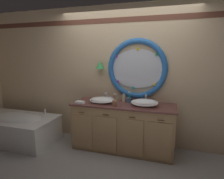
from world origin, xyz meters
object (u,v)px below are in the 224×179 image
Objects in this scene: toothbrush_holder_left at (115,103)px; soap_dispenser at (124,98)px; folded_hand_towel at (80,102)px; bathtub at (16,126)px; sink_basin_right at (144,103)px; sink_basin_left at (102,100)px; toothbrush_holder_right at (129,100)px.

toothbrush_holder_left is 0.34m from soap_dispenser.
soap_dispenser reaches higher than folded_hand_towel.
bathtub is 1.49m from folded_hand_towel.
folded_hand_towel is at bearing -154.42° from soap_dispenser.
sink_basin_right reaches higher than bathtub.
sink_basin_left is 0.48m from toothbrush_holder_right.
toothbrush_holder_right reaches higher than sink_basin_left.
sink_basin_left is 2.82× the size of soap_dispenser.
bathtub is 9.91× the size of folded_hand_towel.
toothbrush_holder_right is at bearing 10.57° from bathtub.
folded_hand_towel is at bearing 4.67° from bathtub.
sink_basin_right is 2.81× the size of folded_hand_towel.
sink_basin_left is (1.74, 0.27, 0.60)m from bathtub.
toothbrush_holder_left is 1.39× the size of soap_dispenser.
bathtub is 2.23m from soap_dispenser.
toothbrush_holder_right reaches higher than soap_dispenser.
sink_basin_left is at bearing -152.41° from soap_dispenser.
sink_basin_left reaches higher than folded_hand_towel.
soap_dispenser is at bearing 12.33° from bathtub.
sink_basin_left is 0.40m from folded_hand_towel.
toothbrush_holder_right is 0.12m from soap_dispenser.
bathtub is at bearing -169.43° from toothbrush_holder_right.
soap_dispenser is (0.35, 0.19, 0.02)m from sink_basin_left.
soap_dispenser reaches higher than sink_basin_right.
toothbrush_holder_left is at bearing 1.42° from folded_hand_towel.
sink_basin_right is (0.75, -0.00, 0.01)m from sink_basin_left.
soap_dispenser is at bearing 27.59° from sink_basin_left.
folded_hand_towel is (-0.65, -0.02, -0.04)m from toothbrush_holder_left.
toothbrush_holder_right is at bearing -24.38° from soap_dispenser.
bathtub is 7.21× the size of toothbrush_holder_left.
soap_dispenser is 0.80m from folded_hand_towel.
toothbrush_holder_right is at bearing 57.17° from toothbrush_holder_left.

